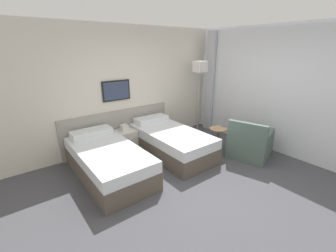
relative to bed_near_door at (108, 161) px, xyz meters
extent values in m
plane|color=#47474C|center=(1.15, -1.26, -0.28)|extent=(16.00, 16.00, 0.00)
cube|color=beige|center=(1.15, 1.05, 1.07)|extent=(10.00, 0.06, 2.70)
cube|color=gray|center=(0.72, 1.00, 0.17)|extent=(2.60, 0.04, 0.89)
cube|color=black|center=(0.72, 1.00, 1.06)|extent=(0.64, 0.03, 0.44)
cube|color=#333D56|center=(0.72, 0.98, 1.06)|extent=(0.58, 0.01, 0.38)
cube|color=white|center=(3.47, -1.37, 1.07)|extent=(0.06, 4.78, 2.70)
cube|color=silver|center=(3.42, -1.37, 1.04)|extent=(0.03, 4.39, 2.64)
cube|color=#B7BAC1|center=(3.34, 0.67, 1.04)|extent=(0.10, 0.24, 2.64)
cube|color=brown|center=(0.00, -0.02, -0.11)|extent=(0.99, 1.99, 0.34)
cube|color=silver|center=(0.00, -0.02, 0.16)|extent=(0.98, 1.97, 0.20)
cube|color=silver|center=(0.00, 0.74, 0.33)|extent=(0.79, 0.34, 0.13)
cube|color=brown|center=(1.45, -0.02, -0.11)|extent=(0.99, 1.99, 0.34)
cube|color=silver|center=(1.45, -0.02, 0.16)|extent=(0.98, 1.97, 0.20)
cube|color=silver|center=(1.45, 0.74, 0.33)|extent=(0.79, 0.34, 0.13)
cube|color=beige|center=(0.72, 0.73, -0.04)|extent=(0.45, 0.42, 0.49)
cube|color=silver|center=(0.72, 0.73, 0.28)|extent=(0.14, 0.14, 0.14)
cylinder|color=#9E9993|center=(2.79, 0.52, -0.27)|extent=(0.24, 0.24, 0.02)
cylinder|color=#9E9993|center=(2.79, 0.52, 0.55)|extent=(0.02, 0.02, 1.63)
cube|color=silver|center=(2.79, 0.52, 1.50)|extent=(0.27, 0.27, 0.26)
cylinder|color=brown|center=(2.27, -0.63, -0.27)|extent=(0.25, 0.25, 0.01)
cylinder|color=brown|center=(2.27, -0.63, 0.01)|extent=(0.05, 0.05, 0.55)
cylinder|color=brown|center=(2.27, -0.63, 0.30)|extent=(0.38, 0.38, 0.02)
cube|color=#4C6056|center=(2.75, -1.13, -0.07)|extent=(1.03, 0.98, 0.42)
cube|color=#4C6056|center=(2.39, -1.24, 0.35)|extent=(0.32, 0.77, 0.43)
cube|color=#4C6056|center=(2.85, -1.45, 0.23)|extent=(0.71, 0.29, 0.18)
cube|color=#4C6056|center=(2.65, -0.80, 0.23)|extent=(0.71, 0.29, 0.18)
camera|label=1|loc=(-1.35, -3.55, 1.95)|focal=24.00mm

